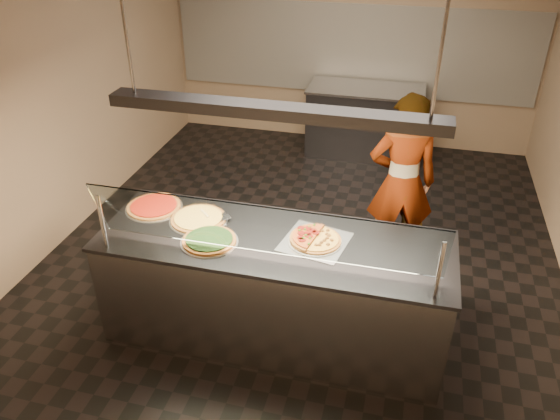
% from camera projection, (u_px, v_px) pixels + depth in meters
% --- Properties ---
extents(ground, '(5.00, 6.00, 0.02)m').
position_uv_depth(ground, '(303.00, 252.00, 5.59)').
color(ground, black).
rests_on(ground, ground).
extents(wall_back, '(5.00, 0.02, 3.00)m').
position_uv_depth(wall_back, '(353.00, 34.00, 7.31)').
color(wall_back, '#927A5E').
rests_on(wall_back, ground).
extents(wall_front, '(5.00, 0.02, 3.00)m').
position_uv_depth(wall_front, '(161.00, 360.00, 2.31)').
color(wall_front, '#927A5E').
rests_on(wall_front, ground).
extents(wall_left, '(0.02, 6.00, 3.00)m').
position_uv_depth(wall_left, '(56.00, 90.00, 5.34)').
color(wall_left, '#927A5E').
rests_on(wall_left, ground).
extents(tile_band, '(4.90, 0.02, 1.20)m').
position_uv_depth(tile_band, '(351.00, 50.00, 7.39)').
color(tile_band, silver).
rests_on(tile_band, wall_back).
extents(serving_counter, '(2.69, 0.94, 0.93)m').
position_uv_depth(serving_counter, '(275.00, 288.00, 4.35)').
color(serving_counter, '#B7B7BC').
rests_on(serving_counter, ground).
extents(sneeze_guard, '(2.45, 0.18, 0.54)m').
position_uv_depth(sneeze_guard, '(261.00, 231.00, 3.67)').
color(sneeze_guard, '#B7B7BC').
rests_on(sneeze_guard, serving_counter).
extents(perforated_tray, '(0.54, 0.54, 0.01)m').
position_uv_depth(perforated_tray, '(315.00, 241.00, 4.08)').
color(perforated_tray, silver).
rests_on(perforated_tray, serving_counter).
extents(half_pizza_pepperoni, '(0.26, 0.41, 0.05)m').
position_uv_depth(half_pizza_pepperoni, '(303.00, 236.00, 4.09)').
color(half_pizza_pepperoni, brown).
rests_on(half_pizza_pepperoni, perforated_tray).
extents(half_pizza_sausage, '(0.26, 0.41, 0.04)m').
position_uv_depth(half_pizza_sausage, '(328.00, 240.00, 4.05)').
color(half_pizza_sausage, brown).
rests_on(half_pizza_sausage, perforated_tray).
extents(pizza_spinach, '(0.44, 0.44, 0.03)m').
position_uv_depth(pizza_spinach, '(209.00, 240.00, 4.07)').
color(pizza_spinach, silver).
rests_on(pizza_spinach, serving_counter).
extents(pizza_cheese, '(0.47, 0.47, 0.03)m').
position_uv_depth(pizza_cheese, '(199.00, 218.00, 4.34)').
color(pizza_cheese, silver).
rests_on(pizza_cheese, serving_counter).
extents(pizza_tomato, '(0.47, 0.47, 0.03)m').
position_uv_depth(pizza_tomato, '(154.00, 206.00, 4.51)').
color(pizza_tomato, silver).
rests_on(pizza_tomato, serving_counter).
extents(pizza_spatula, '(0.29, 0.17, 0.02)m').
position_uv_depth(pizza_spatula, '(212.00, 215.00, 4.36)').
color(pizza_spatula, '#B7B7BC').
rests_on(pizza_spatula, pizza_spinach).
extents(prep_table, '(1.52, 0.74, 0.93)m').
position_uv_depth(prep_table, '(364.00, 121.00, 7.40)').
color(prep_table, '#2F2F33').
rests_on(prep_table, ground).
extents(worker, '(0.70, 0.52, 1.73)m').
position_uv_depth(worker, '(402.00, 183.00, 5.03)').
color(worker, black).
rests_on(worker, ground).
extents(heat_lamp_housing, '(2.30, 0.18, 0.08)m').
position_uv_depth(heat_lamp_housing, '(274.00, 111.00, 3.59)').
color(heat_lamp_housing, '#2F2F33').
rests_on(heat_lamp_housing, ceiling).
extents(lamp_rod_left, '(0.02, 0.02, 1.01)m').
position_uv_depth(lamp_rod_left, '(124.00, 17.00, 3.52)').
color(lamp_rod_left, '#B7B7BC').
rests_on(lamp_rod_left, ceiling).
extents(lamp_rod_right, '(0.02, 0.02, 1.01)m').
position_uv_depth(lamp_rod_right, '(443.00, 35.00, 3.09)').
color(lamp_rod_right, '#B7B7BC').
rests_on(lamp_rod_right, ceiling).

